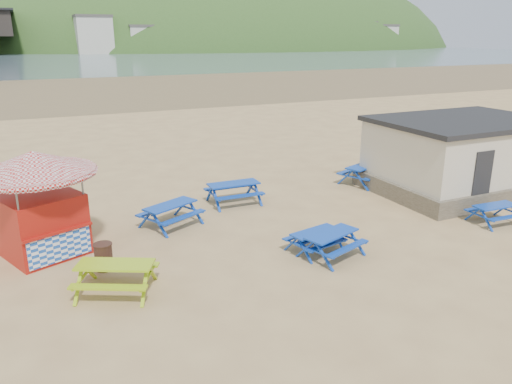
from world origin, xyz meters
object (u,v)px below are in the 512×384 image
amenity_block (461,155)px  litter_bin (104,256)px  picnic_table_blue_a (171,215)px  picnic_table_yellow (116,278)px  ice_cream_kiosk (37,190)px  picnic_table_blue_b (234,193)px

amenity_block → litter_bin: bearing=-174.1°
picnic_table_blue_a → litter_bin: (-2.72, -2.57, -0.00)m
picnic_table_blue_a → picnic_table_yellow: 4.88m
ice_cream_kiosk → amenity_block: bearing=-23.3°
picnic_table_blue_a → picnic_table_yellow: (-2.63, -4.11, 0.01)m
picnic_table_yellow → ice_cream_kiosk: ice_cream_kiosk is taller
picnic_table_blue_a → amenity_block: 12.82m
litter_bin → amenity_block: bearing=5.9°
picnic_table_blue_a → picnic_table_blue_b: 3.30m
picnic_table_blue_b → amenity_block: 10.08m
picnic_table_blue_a → litter_bin: bearing=-162.5°
litter_bin → ice_cream_kiosk: bearing=128.2°
picnic_table_blue_b → amenity_block: amenity_block is taller
picnic_table_blue_a → picnic_table_blue_b: size_ratio=1.17×
picnic_table_yellow → amenity_block: (15.36, 3.12, 1.15)m
picnic_table_blue_b → amenity_block: (9.73, -2.37, 1.14)m
picnic_table_yellow → litter_bin: (-0.09, 1.54, -0.01)m
picnic_table_blue_b → litter_bin: 6.95m
ice_cream_kiosk → amenity_block: ice_cream_kiosk is taller
litter_bin → amenity_block: size_ratio=0.11×
picnic_table_blue_b → amenity_block: bearing=-12.5°
picnic_table_yellow → amenity_block: size_ratio=0.34×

